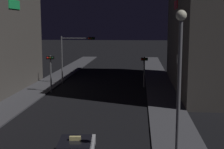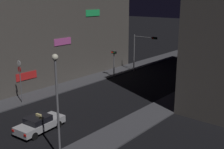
{
  "view_description": "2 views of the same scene",
  "coord_description": "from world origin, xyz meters",
  "px_view_note": "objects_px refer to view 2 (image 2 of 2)",
  "views": [
    {
      "loc": [
        4.4,
        -4.02,
        7.04
      ],
      "look_at": [
        1.93,
        24.24,
        2.67
      ],
      "focal_mm": 51.27,
      "sensor_mm": 36.0,
      "label": 1
    },
    {
      "loc": [
        20.63,
        -2.54,
        11.15
      ],
      "look_at": [
        1.41,
        20.48,
        3.16
      ],
      "focal_mm": 46.03,
      "sensor_mm": 36.0,
      "label": 2
    }
  ],
  "objects_px": {
    "taxi": "(40,123)",
    "traffic_light_right_kerb": "(190,66)",
    "traffic_light_left_kerb": "(114,59)",
    "street_lamp_near_block": "(57,94)",
    "sign_pole_left": "(20,77)",
    "traffic_light_overhead": "(142,46)"
  },
  "relations": [
    {
      "from": "taxi",
      "to": "traffic_light_left_kerb",
      "type": "xyz_separation_m",
      "value": [
        -6.17,
        17.53,
        2.08
      ]
    },
    {
      "from": "traffic_light_right_kerb",
      "to": "street_lamp_near_block",
      "type": "relative_size",
      "value": 0.46
    },
    {
      "from": "traffic_light_overhead",
      "to": "traffic_light_left_kerb",
      "type": "height_order",
      "value": "traffic_light_overhead"
    },
    {
      "from": "taxi",
      "to": "traffic_light_right_kerb",
      "type": "bearing_deg",
      "value": 80.29
    },
    {
      "from": "traffic_light_left_kerb",
      "to": "sign_pole_left",
      "type": "xyz_separation_m",
      "value": [
        -0.88,
        -14.66,
        0.16
      ]
    },
    {
      "from": "taxi",
      "to": "traffic_light_right_kerb",
      "type": "distance_m",
      "value": 21.73
    },
    {
      "from": "traffic_light_left_kerb",
      "to": "street_lamp_near_block",
      "type": "xyz_separation_m",
      "value": [
        10.94,
        -19.32,
        2.08
      ]
    },
    {
      "from": "traffic_light_left_kerb",
      "to": "sign_pole_left",
      "type": "height_order",
      "value": "sign_pole_left"
    },
    {
      "from": "traffic_light_overhead",
      "to": "sign_pole_left",
      "type": "distance_m",
      "value": 19.78
    },
    {
      "from": "taxi",
      "to": "street_lamp_near_block",
      "type": "distance_m",
      "value": 6.57
    },
    {
      "from": "taxi",
      "to": "traffic_light_right_kerb",
      "type": "height_order",
      "value": "traffic_light_right_kerb"
    },
    {
      "from": "traffic_light_overhead",
      "to": "traffic_light_right_kerb",
      "type": "height_order",
      "value": "traffic_light_overhead"
    },
    {
      "from": "taxi",
      "to": "traffic_light_left_kerb",
      "type": "bearing_deg",
      "value": 109.4
    },
    {
      "from": "traffic_light_right_kerb",
      "to": "street_lamp_near_block",
      "type": "height_order",
      "value": "street_lamp_near_block"
    },
    {
      "from": "traffic_light_overhead",
      "to": "street_lamp_near_block",
      "type": "xyz_separation_m",
      "value": [
        9.48,
        -24.26,
        0.76
      ]
    },
    {
      "from": "traffic_light_left_kerb",
      "to": "traffic_light_right_kerb",
      "type": "height_order",
      "value": "traffic_light_left_kerb"
    },
    {
      "from": "traffic_light_overhead",
      "to": "traffic_light_left_kerb",
      "type": "distance_m",
      "value": 5.32
    },
    {
      "from": "taxi",
      "to": "sign_pole_left",
      "type": "xyz_separation_m",
      "value": [
        -7.06,
        2.87,
        2.24
      ]
    },
    {
      "from": "traffic_light_right_kerb",
      "to": "sign_pole_left",
      "type": "distance_m",
      "value": 21.36
    },
    {
      "from": "traffic_light_right_kerb",
      "to": "sign_pole_left",
      "type": "height_order",
      "value": "sign_pole_left"
    },
    {
      "from": "sign_pole_left",
      "to": "street_lamp_near_block",
      "type": "height_order",
      "value": "street_lamp_near_block"
    },
    {
      "from": "traffic_light_left_kerb",
      "to": "traffic_light_right_kerb",
      "type": "distance_m",
      "value": 10.55
    }
  ]
}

